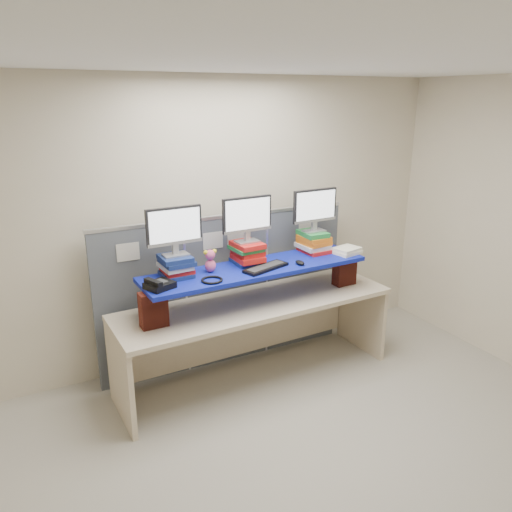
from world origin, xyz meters
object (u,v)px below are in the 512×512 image
blue_board (256,269)px  desk_phone (159,285)px  monitor_right (315,208)px  desk (256,317)px  monitor_left (174,228)px  monitor_center (247,217)px  keyboard (266,268)px

blue_board → desk_phone: size_ratio=8.13×
monitor_right → desk: bearing=-170.6°
monitor_left → monitor_center: (0.69, 0.03, 0.02)m
monitor_center → monitor_left: bearing=180.0°
desk → monitor_center: bearing=101.4°
monitor_center → keyboard: monitor_center is taller
monitor_right → keyboard: 0.83m
desk → monitor_right: size_ratio=5.53×
monitor_left → desk_phone: 0.50m
blue_board → monitor_right: (0.71, 0.15, 0.46)m
keyboard → desk_phone: (-0.98, -0.03, 0.02)m
desk → monitor_left: size_ratio=5.53×
keyboard → desk: bearing=97.3°
monitor_left → keyboard: bearing=-16.2°
desk → monitor_center: monitor_center is taller
desk → blue_board: (-0.00, 0.00, 0.48)m
monitor_right → blue_board: bearing=-170.6°
desk_phone → monitor_center: bearing=-6.6°
blue_board → desk_phone: 0.94m
monitor_left → desk_phone: bearing=-137.4°
monitor_center → desk_phone: size_ratio=1.86×
monitor_center → desk_phone: bearing=-167.1°
blue_board → desk_phone: desk_phone is taller
desk_phone → monitor_left: bearing=23.1°
monitor_left → monitor_center: size_ratio=1.00×
monitor_left → monitor_center: bearing=-0.0°
monitor_right → desk_phone: bearing=-172.8°
monitor_center → desk_phone: (-0.91, -0.25, -0.41)m
desk → monitor_center: (-0.03, 0.12, 0.94)m
desk_phone → blue_board: bearing=-13.9°
monitor_left → desk_phone: monitor_left is taller
desk → monitor_right: monitor_right is taller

